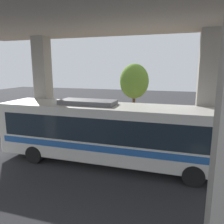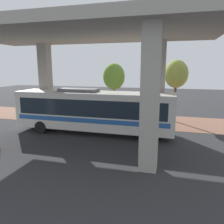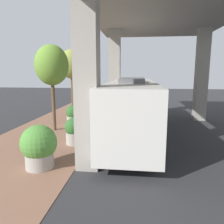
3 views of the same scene
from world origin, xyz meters
TOP-DOWN VIEW (x-y plane):
  - ground_plane at (0.00, 0.00)m, footprint 80.00×80.00m
  - sidewalk_strip at (-3.00, 0.00)m, footprint 6.00×40.00m
  - overpass at (4.00, 0.00)m, footprint 9.40×18.10m
  - bus at (2.14, 0.13)m, footprint 2.75×12.54m
  - fire_hydrant at (-0.85, 1.13)m, footprint 0.52×0.25m
  - planter_front at (-1.47, -5.38)m, footprint 1.46×1.46m
  - planter_middle at (-2.25, 2.00)m, footprint 1.06×1.06m
  - planter_back at (-0.91, -2.24)m, footprint 1.06×1.06m
  - street_tree_near at (-3.10, 0.41)m, footprint 2.17×2.17m
  - street_tree_far at (-3.61, 6.38)m, footprint 2.20×2.20m

SIDE VIEW (x-z plane):
  - ground_plane at x=0.00m, z-range 0.00..0.00m
  - sidewalk_strip at x=-3.00m, z-range 0.00..0.02m
  - fire_hydrant at x=-0.85m, z-range 0.00..0.93m
  - planter_middle at x=-2.25m, z-range -0.01..1.50m
  - planter_back at x=-0.91m, z-range 0.00..1.49m
  - planter_front at x=-1.47m, z-range 0.01..1.82m
  - bus at x=2.14m, z-range 0.15..3.71m
  - street_tree_near at x=-3.10m, z-range 1.48..7.12m
  - street_tree_far at x=-3.61m, z-range 1.60..7.54m
  - overpass at x=4.00m, z-range 2.90..10.77m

